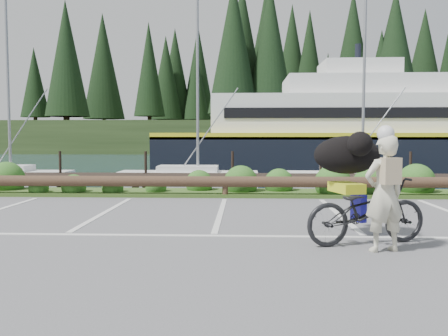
# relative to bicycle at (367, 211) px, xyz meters

# --- Properties ---
(ground) EXTENTS (72.00, 72.00, 0.00)m
(ground) POSITION_rel_bicycle_xyz_m (-2.47, 0.91, -0.54)
(ground) COLOR #58585B
(harbor_backdrop) EXTENTS (170.00, 160.00, 30.00)m
(harbor_backdrop) POSITION_rel_bicycle_xyz_m (-2.07, 79.32, -0.54)
(harbor_backdrop) COLOR #172F39
(harbor_backdrop) RESTS_ON ground
(vegetation_strip) EXTENTS (34.00, 1.60, 0.10)m
(vegetation_strip) POSITION_rel_bicycle_xyz_m (-2.47, 6.21, -0.49)
(vegetation_strip) COLOR #3D5B21
(vegetation_strip) RESTS_ON ground
(log_rail) EXTENTS (32.00, 0.30, 0.60)m
(log_rail) POSITION_rel_bicycle_xyz_m (-2.47, 5.51, -0.54)
(log_rail) COLOR #443021
(log_rail) RESTS_ON ground
(bicycle) EXTENTS (2.17, 1.28, 1.08)m
(bicycle) POSITION_rel_bicycle_xyz_m (0.00, 0.00, 0.00)
(bicycle) COLOR black
(bicycle) RESTS_ON ground
(cyclist) EXTENTS (0.73, 0.58, 1.74)m
(cyclist) POSITION_rel_bicycle_xyz_m (0.14, -0.46, 0.33)
(cyclist) COLOR beige
(cyclist) RESTS_ON ground
(dog) EXTENTS (0.85, 1.24, 0.65)m
(dog) POSITION_rel_bicycle_xyz_m (-0.19, 0.63, 0.86)
(dog) COLOR black
(dog) RESTS_ON bicycle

